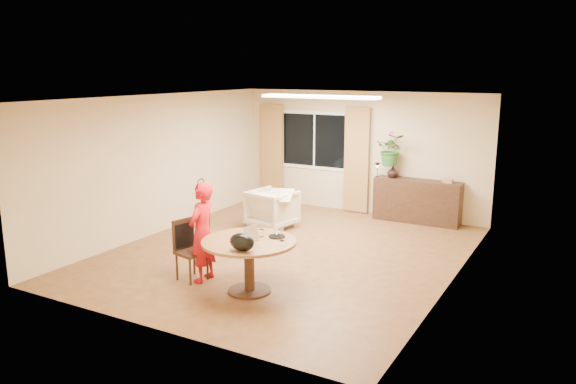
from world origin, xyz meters
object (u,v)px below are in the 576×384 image
object	(u,v)px
armchair	(272,209)
child	(202,232)
sideboard	(417,201)
dining_table	(249,251)
dining_chair	(192,251)

from	to	relation	value
armchair	child	bearing A→B (deg)	110.41
sideboard	armchair	bearing A→B (deg)	-143.24
sideboard	child	bearing A→B (deg)	-110.95
dining_table	armchair	xyz separation A→B (m)	(-1.39, 2.98, -0.21)
dining_table	sideboard	bearing A→B (deg)	78.39
dining_table	dining_chair	distance (m)	1.00
dining_table	sideboard	world-z (taller)	sideboard
dining_table	dining_chair	xyz separation A→B (m)	(-0.99, -0.03, -0.14)
sideboard	dining_chair	bearing A→B (deg)	-112.36
dining_chair	child	bearing A→B (deg)	35.44
dining_table	armchair	bearing A→B (deg)	114.98
armchair	sideboard	distance (m)	2.95
dining_table	armchair	size ratio (longest dim) A/B	1.59
dining_chair	armchair	xyz separation A→B (m)	(-0.40, 3.00, -0.07)
armchair	sideboard	xyz separation A→B (m)	(2.36, 1.76, 0.06)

